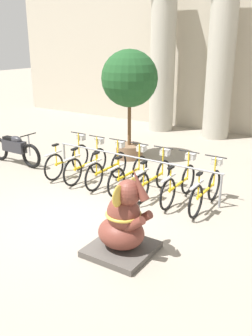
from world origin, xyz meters
name	(u,v)px	position (x,y,z in m)	size (l,w,h in m)	color
ground_plane	(79,218)	(0.00, 0.00, 0.00)	(60.00, 60.00, 0.00)	gray
building_facade	(231,49)	(0.00, 8.60, 3.00)	(20.00, 0.20, 6.00)	#BCB29E
column_left	(163,59)	(-2.19, 7.60, 2.62)	(1.14, 1.14, 5.16)	#ADA899
column_middle	(221,61)	(0.00, 7.60, 2.62)	(1.14, 1.14, 5.16)	#ADA899
bike_rack	(133,162)	(0.04, 1.95, 0.62)	(4.35, 0.05, 0.77)	gray
bicycle_0	(68,159)	(-1.84, 1.83, 0.41)	(0.48, 1.70, 1.02)	black
bicycle_1	(87,163)	(-1.21, 1.80, 0.41)	(0.48, 1.70, 1.02)	black
bicycle_2	(108,168)	(-0.59, 1.82, 0.41)	(0.48, 1.70, 1.02)	black
bicycle_3	(129,173)	(0.04, 1.81, 0.41)	(0.48, 1.70, 1.02)	black
bicycle_4	(153,178)	(0.66, 1.82, 0.41)	(0.48, 1.70, 1.02)	black
bicycle_5	(179,183)	(1.29, 1.83, 0.41)	(0.48, 1.70, 1.02)	black
bicycle_6	(206,190)	(1.91, 1.80, 0.41)	(0.48, 1.70, 1.02)	black
elephant_statue	(123,224)	(1.43, -0.59, 0.53)	(1.02, 1.02, 1.54)	#4C4742
motorcycle	(15,148)	(-3.64, 1.65, 0.45)	(1.97, 0.55, 0.93)	black
potted_tree	(129,83)	(-1.27, 3.86, 2.17)	(1.58, 1.58, 3.09)	brown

